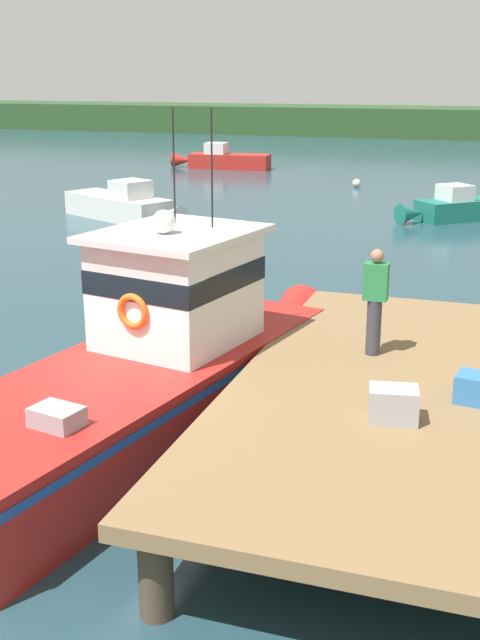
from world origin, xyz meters
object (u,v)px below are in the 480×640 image
deckhand_by_the_boat (375,300)px  crate_stack_near_edge (393,404)px  moored_boat_far_right (125,206)px  mooring_buoy_channel_marker (357,183)px  crate_single_by_cleat (480,389)px  moored_boat_far_left (462,207)px  moored_boat_outer_mooring (223,160)px  main_fishing_boat (155,365)px

deckhand_by_the_boat → crate_stack_near_edge: bearing=-74.7°
moored_boat_far_right → mooring_buoy_channel_marker: (6.57, 11.62, -0.32)m
crate_single_by_cleat → deckhand_by_the_boat: size_ratio=0.37×
deckhand_by_the_boat → mooring_buoy_channel_marker: deckhand_by_the_boat is taller
deckhand_by_the_boat → moored_boat_far_left: size_ratio=0.36×
moored_boat_outer_mooring → moored_boat_far_left: 19.09m
crate_stack_near_edge → mooring_buoy_channel_marker: bearing=101.4°
moored_boat_outer_mooring → mooring_buoy_channel_marker: moored_boat_outer_mooring is taller
deckhand_by_the_boat → crate_single_by_cleat: bearing=-41.4°
main_fishing_boat → moored_boat_far_left: (3.26, 20.52, -0.55)m
deckhand_by_the_boat → moored_boat_far_right: (-11.84, 15.42, -1.54)m
crate_single_by_cleat → deckhand_by_the_boat: bearing=138.6°
deckhand_by_the_boat → moored_boat_far_left: (0.10, 19.49, -1.61)m
moored_boat_far_left → deckhand_by_the_boat: bearing=-90.3°
crate_single_by_cleat → moored_boat_far_left: crate_single_by_cleat is taller
moored_boat_far_right → crate_stack_near_edge: bearing=-54.9°
crate_stack_near_edge → moored_boat_far_left: (-0.54, 21.85, -0.96)m
deckhand_by_the_boat → mooring_buoy_channel_marker: size_ratio=4.13×
main_fishing_boat → mooring_buoy_channel_marker: 28.17m
crate_single_by_cleat → deckhand_by_the_boat: (-1.63, 1.44, 0.67)m
main_fishing_boat → moored_boat_outer_mooring: size_ratio=1.73×
deckhand_by_the_boat → moored_boat_outer_mooring: (-14.00, 32.35, -1.56)m
main_fishing_boat → crate_stack_near_edge: main_fishing_boat is taller
main_fishing_boat → crate_single_by_cleat: 4.82m
moored_boat_far_left → main_fishing_boat: bearing=-99.0°
crate_single_by_cleat → mooring_buoy_channel_marker: (-6.90, 28.48, -1.19)m
moored_boat_outer_mooring → crate_stack_near_edge: bearing=-67.1°
moored_boat_far_left → mooring_buoy_channel_marker: (-5.37, 7.55, -0.26)m
moored_boat_far_right → mooring_buoy_channel_marker: 13.35m
moored_boat_far_right → moored_boat_outer_mooring: bearing=97.3°
moored_boat_far_right → moored_boat_far_left: moored_boat_far_right is taller
crate_stack_near_edge → moored_boat_outer_mooring: (-14.65, 34.71, -0.92)m
deckhand_by_the_boat → moored_boat_far_right: bearing=127.5°
crate_single_by_cleat → moored_boat_far_left: 21.00m
crate_single_by_cleat → main_fishing_boat: bearing=175.2°
deckhand_by_the_boat → moored_boat_far_right: size_ratio=0.28×
main_fishing_boat → deckhand_by_the_boat: bearing=18.2°
moored_boat_outer_mooring → deckhand_by_the_boat: bearing=-66.6°
crate_stack_near_edge → moored_boat_far_right: 21.75m
crate_single_by_cleat → moored_boat_far_left: (-1.53, 20.92, -0.93)m
moored_boat_far_right → deckhand_by_the_boat: bearing=-52.5°
crate_stack_near_edge → moored_boat_far_left: 21.88m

